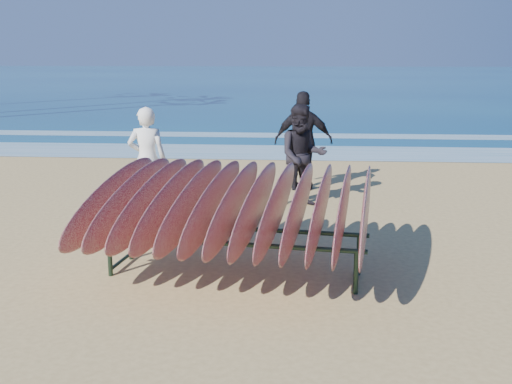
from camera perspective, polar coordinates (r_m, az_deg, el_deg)
ground at (r=7.56m, az=-0.48°, el=-8.37°), size 120.00×120.00×0.00m
ocean at (r=62.10m, az=3.94°, el=10.02°), size 160.00×160.00×0.00m
foam_near at (r=17.26m, az=2.38°, el=3.56°), size 160.00×160.00×0.00m
foam_far at (r=20.72m, az=2.74°, el=5.06°), size 160.00×160.00×0.00m
surfboard_rack at (r=7.67m, az=-1.95°, el=-1.20°), size 3.51×3.27×1.39m
person_white at (r=11.00m, az=-9.65°, el=2.88°), size 0.68×0.48×1.77m
person_dark_a at (r=11.22m, az=4.13°, el=3.24°), size 0.97×0.82×1.78m
person_dark_b at (r=12.52m, az=4.24°, el=4.54°), size 1.14×0.49×1.93m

